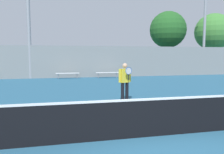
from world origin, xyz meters
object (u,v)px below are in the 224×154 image
object	(u,v)px
bench_courtside_near	(68,73)
tree_green_tall	(168,30)
tree_green_broad	(213,32)
tennis_player	(125,80)
tennis_net	(147,117)
light_pole_near_left	(205,11)
bench_adjacent_court	(107,73)

from	to	relation	value
bench_courtside_near	tree_green_tall	bearing A→B (deg)	21.94
tree_green_tall	tree_green_broad	size ratio (longest dim) A/B	0.98
tennis_player	tree_green_broad	distance (m)	22.69
tennis_net	light_pole_near_left	bearing A→B (deg)	51.29
light_pole_near_left	tree_green_broad	distance (m)	6.20
light_pole_near_left	tree_green_broad	size ratio (longest dim) A/B	1.57
bench_adjacent_court	light_pole_near_left	size ratio (longest dim) A/B	0.18
tennis_player	bench_adjacent_court	bearing A→B (deg)	65.03
tennis_net	tree_green_broad	bearing A→B (deg)	49.77
tennis_player	bench_adjacent_court	distance (m)	10.37
bench_courtside_near	tree_green_broad	size ratio (longest dim) A/B	0.28
bench_courtside_near	tree_green_broad	distance (m)	19.47
tree_green_broad	bench_adjacent_court	bearing A→B (deg)	-160.06
bench_courtside_near	light_pole_near_left	size ratio (longest dim) A/B	0.17
bench_courtside_near	bench_adjacent_court	xyz separation A→B (m)	(3.50, -0.00, 0.00)
tennis_net	tennis_player	xyz separation A→B (m)	(0.58, 3.99, 0.46)
tennis_player	light_pole_near_left	distance (m)	17.28
tennis_net	bench_adjacent_court	bearing A→B (deg)	82.44
bench_courtside_near	tree_green_tall	world-z (taller)	tree_green_tall
tree_green_tall	tree_green_broad	bearing A→B (deg)	5.56
tennis_player	bench_courtside_near	world-z (taller)	tennis_player
tennis_net	tennis_player	world-z (taller)	tennis_player
bench_courtside_near	tree_green_tall	xyz separation A→B (m)	(11.64, 4.69, 4.52)
light_pole_near_left	tree_green_broad	bearing A→B (deg)	44.78
tennis_net	bench_courtside_near	bearing A→B (deg)	96.43
light_pole_near_left	tree_green_broad	world-z (taller)	light_pole_near_left
bench_adjacent_court	tree_green_broad	bearing A→B (deg)	19.94
bench_adjacent_court	tree_green_broad	world-z (taller)	tree_green_broad
tree_green_tall	tree_green_broad	distance (m)	6.58
bench_courtside_near	tree_green_broad	bearing A→B (deg)	16.32
tennis_player	bench_courtside_near	distance (m)	10.52
light_pole_near_left	tennis_player	bearing A→B (deg)	-135.90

